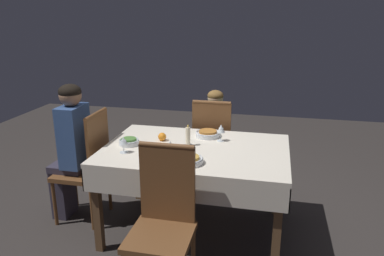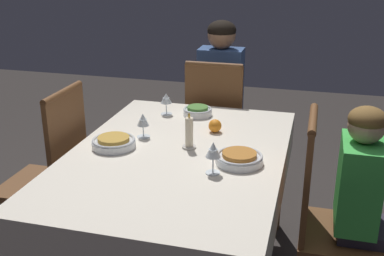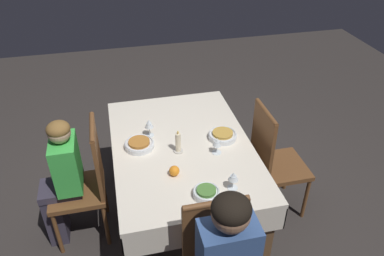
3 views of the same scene
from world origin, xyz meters
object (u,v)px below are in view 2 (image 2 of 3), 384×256
(dining_table, at_px, (177,168))
(wine_glass_east, at_px, (166,99))
(chair_north, at_px, (52,171))
(person_child_green, at_px, (369,211))
(candle_centerpiece, at_px, (189,134))
(bowl_east, at_px, (198,111))
(person_adult_denim, at_px, (222,98))
(chair_east, at_px, (216,127))
(wine_glass_south, at_px, (213,151))
(chair_south, at_px, (329,215))
(bowl_south, at_px, (239,158))
(orange_fruit, at_px, (215,126))
(wine_glass_north, at_px, (143,121))
(bowl_north, at_px, (114,142))

(dining_table, bearing_deg, wine_glass_east, 22.87)
(dining_table, bearing_deg, chair_north, 85.49)
(person_child_green, relative_size, candle_centerpiece, 5.87)
(person_child_green, bearing_deg, candle_centerpiece, 83.55)
(dining_table, bearing_deg, bowl_east, 4.01)
(candle_centerpiece, bearing_deg, person_adult_denim, 2.84)
(chair_east, distance_m, chair_north, 1.18)
(wine_glass_south, height_order, candle_centerpiece, candle_centerpiece)
(chair_south, xyz_separation_m, person_child_green, (-0.00, -0.17, 0.05))
(chair_north, xyz_separation_m, bowl_south, (-0.11, -1.06, 0.25))
(bowl_east, bearing_deg, orange_fruit, -146.79)
(chair_north, distance_m, bowl_east, 0.90)
(wine_glass_east, relative_size, wine_glass_south, 0.88)
(chair_east, height_order, wine_glass_north, chair_east)
(chair_south, bearing_deg, bowl_north, 89.55)
(chair_east, height_order, chair_north, same)
(bowl_south, xyz_separation_m, wine_glass_north, (0.20, 0.55, 0.06))
(chair_east, height_order, wine_glass_south, chair_east)
(candle_centerpiece, distance_m, orange_fruit, 0.26)
(chair_east, relative_size, bowl_east, 5.98)
(chair_south, relative_size, orange_fruit, 14.37)
(chair_north, xyz_separation_m, wine_glass_south, (-0.24, -0.97, 0.33))
(person_adult_denim, bearing_deg, dining_table, 90.52)
(dining_table, xyz_separation_m, person_child_green, (-0.03, -0.92, -0.09))
(chair_east, distance_m, chair_south, 1.26)
(wine_glass_north, bearing_deg, wine_glass_east, -0.56)
(wine_glass_south, relative_size, orange_fruit, 2.09)
(wine_glass_south, bearing_deg, person_adult_denim, 9.95)
(dining_table, relative_size, bowl_east, 8.82)
(wine_glass_east, height_order, candle_centerpiece, candle_centerpiece)
(chair_east, xyz_separation_m, orange_fruit, (-0.66, -0.13, 0.26))
(dining_table, bearing_deg, wine_glass_north, 56.72)
(bowl_north, xyz_separation_m, wine_glass_north, (0.17, -0.10, 0.06))
(person_child_green, relative_size, wine_glass_north, 8.17)
(dining_table, height_order, bowl_south, bowl_south)
(person_child_green, xyz_separation_m, bowl_east, (0.59, 0.96, 0.20))
(chair_north, bearing_deg, wine_glass_south, 76.17)
(bowl_north, relative_size, candle_centerpiece, 1.19)
(chair_north, height_order, orange_fruit, chair_north)
(chair_south, distance_m, wine_glass_south, 0.64)
(bowl_east, xyz_separation_m, wine_glass_east, (-0.03, 0.19, 0.07))
(wine_glass_south, distance_m, bowl_north, 0.58)
(chair_east, bearing_deg, person_adult_denim, -90.00)
(chair_north, height_order, person_child_green, person_child_green)
(person_child_green, bearing_deg, wine_glass_north, 81.24)
(orange_fruit, bearing_deg, person_adult_denim, 9.06)
(wine_glass_south, distance_m, orange_fruit, 0.52)
(bowl_east, height_order, bowl_north, same)
(chair_north, relative_size, bowl_north, 4.67)
(chair_south, relative_size, wine_glass_east, 7.76)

